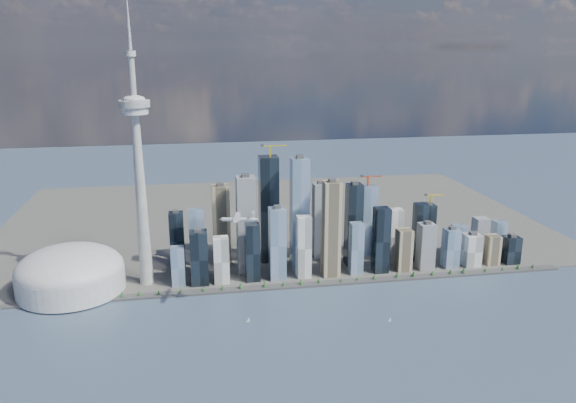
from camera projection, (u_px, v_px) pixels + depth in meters
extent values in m
plane|color=#374961|center=(332.00, 352.00, 865.89)|extent=(4000.00, 4000.00, 0.00)
cube|color=#383838|center=(302.00, 285.00, 1102.89)|extent=(1100.00, 22.00, 4.00)
cube|color=#4C4C47|center=(270.00, 219.00, 1530.57)|extent=(1400.00, 900.00, 3.00)
cylinder|color=#3F2D1E|center=(46.00, 302.00, 1024.64)|extent=(1.00, 1.00, 2.40)
cone|color=#1A4921|center=(46.00, 300.00, 1023.68)|extent=(7.20, 7.20, 8.00)
cylinder|color=#3F2D1E|center=(95.00, 298.00, 1038.71)|extent=(1.00, 1.00, 2.40)
cone|color=#1A4921|center=(95.00, 296.00, 1037.75)|extent=(7.20, 7.20, 8.00)
cylinder|color=#3F2D1E|center=(143.00, 295.00, 1052.78)|extent=(1.00, 1.00, 2.40)
cone|color=#1A4921|center=(143.00, 293.00, 1051.83)|extent=(7.20, 7.20, 8.00)
cylinder|color=#3F2D1E|center=(190.00, 291.00, 1066.85)|extent=(1.00, 1.00, 2.40)
cone|color=#1A4921|center=(190.00, 290.00, 1065.90)|extent=(7.20, 7.20, 8.00)
cylinder|color=#3F2D1E|center=(235.00, 288.00, 1080.93)|extent=(1.00, 1.00, 2.40)
cone|color=#1A4921|center=(235.00, 287.00, 1079.97)|extent=(7.20, 7.20, 8.00)
cylinder|color=#3F2D1E|center=(280.00, 285.00, 1095.00)|extent=(1.00, 1.00, 2.40)
cone|color=#1A4921|center=(280.00, 283.00, 1094.04)|extent=(7.20, 7.20, 8.00)
cylinder|color=#3F2D1E|center=(323.00, 282.00, 1109.07)|extent=(1.00, 1.00, 2.40)
cone|color=#1A4921|center=(323.00, 280.00, 1108.11)|extent=(7.20, 7.20, 8.00)
cylinder|color=#3F2D1E|center=(365.00, 279.00, 1123.14)|extent=(1.00, 1.00, 2.40)
cone|color=#1A4921|center=(365.00, 278.00, 1122.18)|extent=(7.20, 7.20, 8.00)
cylinder|color=#3F2D1E|center=(406.00, 276.00, 1137.21)|extent=(1.00, 1.00, 2.40)
cone|color=#1A4921|center=(406.00, 275.00, 1136.25)|extent=(7.20, 7.20, 8.00)
cylinder|color=#3F2D1E|center=(446.00, 273.00, 1151.28)|extent=(1.00, 1.00, 2.40)
cone|color=#1A4921|center=(447.00, 272.00, 1150.32)|extent=(7.20, 7.20, 8.00)
cylinder|color=#3F2D1E|center=(486.00, 271.00, 1165.35)|extent=(1.00, 1.00, 2.40)
cone|color=#1A4921|center=(486.00, 269.00, 1164.39)|extent=(7.20, 7.20, 8.00)
cylinder|color=#3F2D1E|center=(524.00, 268.00, 1179.42)|extent=(1.00, 1.00, 2.40)
cone|color=#1A4921|center=(524.00, 266.00, 1178.47)|extent=(7.20, 7.20, 8.00)
cube|color=black|center=(197.00, 258.00, 1093.79)|extent=(34.00, 34.00, 107.88)
cube|color=#7696B3|center=(197.00, 242.00, 1137.38)|extent=(30.00, 30.00, 137.30)
cube|color=silver|center=(223.00, 260.00, 1103.86)|extent=(30.00, 30.00, 93.17)
cube|color=tan|center=(220.00, 225.00, 1193.18)|extent=(36.00, 36.00, 171.63)
cube|color=slate|center=(248.00, 225.00, 1145.94)|extent=(38.00, 38.00, 201.05)
cube|color=black|center=(251.00, 252.00, 1109.53)|extent=(28.00, 28.00, 117.69)
cube|color=#7696B3|center=(278.00, 244.00, 1114.54)|extent=(32.00, 32.00, 147.11)
cube|color=black|center=(271.00, 209.00, 1203.20)|extent=(40.00, 40.00, 230.47)
cube|color=#7696B3|center=(301.00, 214.00, 1159.23)|extent=(36.00, 36.00, 235.37)
cube|color=silver|center=(305.00, 247.00, 1126.08)|extent=(28.00, 28.00, 127.49)
cube|color=tan|center=(332.00, 229.00, 1125.87)|extent=(34.00, 34.00, 196.14)
cube|color=slate|center=(320.00, 221.00, 1229.55)|extent=(30.00, 30.00, 166.72)
cube|color=black|center=(352.00, 225.00, 1184.92)|extent=(32.00, 32.00, 176.53)
cube|color=#7696B3|center=(358.00, 248.00, 1146.55)|extent=(26.00, 26.00, 107.88)
cube|color=black|center=(382.00, 240.00, 1150.76)|extent=(30.00, 30.00, 137.30)
cube|color=#7696B3|center=(366.00, 220.00, 1247.91)|extent=(34.00, 34.00, 156.91)
cube|color=silver|center=(396.00, 235.00, 1208.99)|extent=(28.00, 28.00, 117.69)
cube|color=tan|center=(404.00, 250.00, 1165.40)|extent=(30.00, 30.00, 88.26)
cube|color=slate|center=(427.00, 246.00, 1172.21)|extent=(32.00, 32.00, 98.07)
cube|color=black|center=(418.00, 232.00, 1215.80)|extent=(26.00, 26.00, 127.49)
cube|color=#7696B3|center=(449.00, 248.00, 1182.29)|extent=(30.00, 30.00, 83.36)
cube|color=black|center=(429.00, 227.00, 1278.79)|extent=(28.00, 28.00, 107.88)
cube|color=#7696B3|center=(460.00, 241.00, 1239.22)|extent=(30.00, 30.00, 73.55)
cube|color=silver|center=(471.00, 250.00, 1192.37)|extent=(34.00, 34.00, 68.65)
cube|color=tan|center=(490.00, 250.00, 1200.33)|extent=(28.00, 28.00, 63.75)
cube|color=slate|center=(479.00, 237.00, 1244.57)|extent=(30.00, 30.00, 88.26)
cube|color=black|center=(510.00, 250.00, 1208.29)|extent=(32.00, 32.00, 58.84)
cube|color=#7696B3|center=(498.00, 238.00, 1253.18)|extent=(26.00, 26.00, 78.46)
cube|color=black|center=(177.00, 239.00, 1185.75)|extent=(30.00, 30.00, 117.69)
cube|color=#7696B3|center=(177.00, 266.00, 1091.21)|extent=(26.00, 26.00, 78.46)
cube|color=yellow|center=(270.00, 151.00, 1169.59)|extent=(3.00, 3.00, 22.00)
cube|color=yellow|center=(274.00, 146.00, 1168.00)|extent=(55.00, 2.20, 2.20)
cube|color=#383838|center=(262.00, 145.00, 1163.45)|extent=(6.00, 4.00, 4.00)
cube|color=#B93A1A|center=(368.00, 181.00, 1224.08)|extent=(3.00, 3.00, 22.00)
cube|color=#B93A1A|center=(371.00, 176.00, 1222.32)|extent=(48.00, 2.20, 2.20)
cube|color=#383838|center=(362.00, 176.00, 1218.28)|extent=(6.00, 4.00, 4.00)
cube|color=yellow|center=(431.00, 200.00, 1261.50)|extent=(3.00, 3.00, 22.00)
cube|color=yellow|center=(434.00, 195.00, 1259.66)|extent=(45.00, 2.20, 2.20)
cube|color=#383838|center=(426.00, 195.00, 1255.84)|extent=(6.00, 4.00, 4.00)
cone|color=gray|center=(141.00, 200.00, 1065.65)|extent=(26.00, 26.00, 340.00)
cylinder|color=#BBBBBB|center=(135.00, 110.00, 1020.38)|extent=(48.00, 48.00, 14.00)
cylinder|color=gray|center=(134.00, 104.00, 1017.18)|extent=(56.00, 56.00, 12.00)
ellipsoid|color=#BBBBBB|center=(134.00, 99.00, 1015.05)|extent=(40.00, 40.00, 14.00)
cylinder|color=gray|center=(132.00, 77.00, 1004.40)|extent=(11.00, 11.00, 80.00)
cylinder|color=#BBBBBB|center=(131.00, 53.00, 993.75)|extent=(18.00, 18.00, 10.00)
cone|color=silver|center=(128.00, 19.00, 978.30)|extent=(7.00, 7.00, 105.00)
cylinder|color=#BBBBBB|center=(71.00, 279.00, 1072.83)|extent=(200.00, 200.00, 44.00)
ellipsoid|color=#BBBBBB|center=(70.00, 269.00, 1066.97)|extent=(200.00, 200.00, 84.00)
cylinder|color=silver|center=(238.00, 219.00, 948.87)|extent=(54.81, 15.75, 6.70)
cone|color=silver|center=(221.00, 219.00, 948.86)|extent=(8.35, 7.84, 6.70)
cone|color=silver|center=(255.00, 219.00, 948.89)|extent=(11.45, 8.37, 6.70)
cube|color=silver|center=(237.00, 217.00, 947.92)|extent=(18.11, 59.22, 1.05)
cylinder|color=silver|center=(236.00, 220.00, 937.26)|extent=(11.99, 5.65, 3.77)
cylinder|color=silver|center=(237.00, 216.00, 959.47)|extent=(11.99, 5.65, 3.77)
cylinder|color=#3F3F3F|center=(232.00, 220.00, 937.26)|extent=(1.72, 8.31, 8.38)
cylinder|color=#3F3F3F|center=(234.00, 216.00, 959.47)|extent=(1.72, 8.31, 8.38)
cube|color=silver|center=(253.00, 216.00, 947.10)|extent=(5.92, 1.81, 11.52)
cube|color=silver|center=(253.00, 212.00, 945.54)|extent=(7.71, 19.36, 0.73)
cube|color=white|center=(248.00, 321.00, 960.29)|extent=(6.33, 2.78, 0.82)
cylinder|color=#999999|center=(248.00, 319.00, 959.04)|extent=(0.24, 0.24, 9.17)
cube|color=white|center=(389.00, 321.00, 961.52)|extent=(5.38, 1.75, 0.71)
cylinder|color=#999999|center=(390.00, 319.00, 960.43)|extent=(0.21, 0.21, 8.00)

